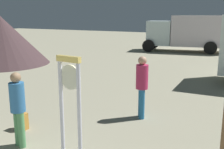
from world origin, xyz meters
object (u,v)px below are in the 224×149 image
at_px(standing_clock, 70,101).
at_px(dome_tent, 1,40).
at_px(person_near_clock, 18,106).
at_px(box_truck_far, 191,32).
at_px(person_distant, 142,84).
at_px(backpack, 22,121).

xyz_separation_m(standing_clock, dome_tent, (-9.94, 6.89, 0.08)).
distance_m(person_near_clock, box_truck_far, 17.00).
relative_size(person_distant, dome_tent, 0.32).
bearing_deg(dome_tent, person_distant, -21.54).
distance_m(backpack, dome_tent, 9.96).
relative_size(backpack, person_distant, 0.25).
relative_size(box_truck_far, dome_tent, 1.27).
xyz_separation_m(person_near_clock, box_truck_far, (-0.31, 16.99, 0.59)).
distance_m(person_near_clock, backpack, 1.13).
relative_size(backpack, dome_tent, 0.08).
bearing_deg(person_near_clock, standing_clock, -7.20).
bearing_deg(person_near_clock, box_truck_far, 91.04).
bearing_deg(person_distant, dome_tent, 158.46).
relative_size(standing_clock, person_distant, 1.23).
bearing_deg(person_near_clock, dome_tent, 141.61).
height_order(person_near_clock, box_truck_far, box_truck_far).
relative_size(person_distant, box_truck_far, 0.25).
bearing_deg(box_truck_far, dome_tent, -128.36).
xyz_separation_m(person_distant, box_truck_far, (-1.93, 14.27, 0.55)).
distance_m(standing_clock, backpack, 2.51).
relative_size(standing_clock, person_near_clock, 1.29).
height_order(backpack, person_distant, person_distant).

